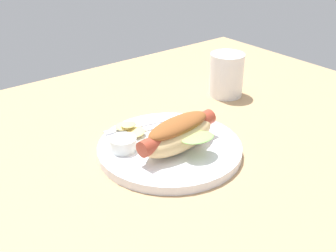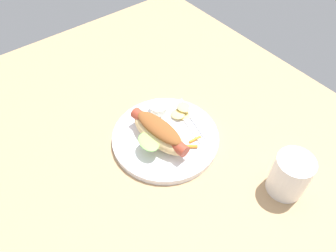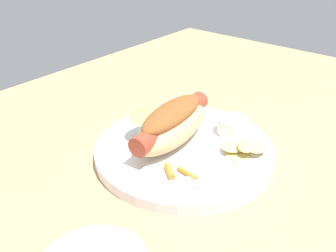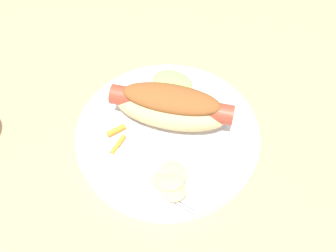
# 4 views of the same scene
# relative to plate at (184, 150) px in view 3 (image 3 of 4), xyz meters

# --- Properties ---
(ground_plane) EXTENTS (1.20, 0.90, 0.02)m
(ground_plane) POSITION_rel_plate_xyz_m (-0.01, -0.03, -0.02)
(ground_plane) COLOR tan
(plate) EXTENTS (0.26, 0.26, 0.02)m
(plate) POSITION_rel_plate_xyz_m (0.00, 0.00, 0.00)
(plate) COLOR white
(plate) RESTS_ON ground_plane
(hot_dog) EXTENTS (0.17, 0.10, 0.06)m
(hot_dog) POSITION_rel_plate_xyz_m (-0.00, 0.02, 0.04)
(hot_dog) COLOR #DBB77A
(hot_dog) RESTS_ON plate
(sauce_ramekin) EXTENTS (0.05, 0.05, 0.02)m
(sauce_ramekin) POSITION_rel_plate_xyz_m (0.08, -0.04, 0.02)
(sauce_ramekin) COLOR white
(sauce_ramekin) RESTS_ON plate
(fork) EXTENTS (0.15, 0.04, 0.00)m
(fork) POSITION_rel_plate_xyz_m (-0.00, -0.09, 0.01)
(fork) COLOR silver
(fork) RESTS_ON plate
(knife) EXTENTS (0.13, 0.04, 0.00)m
(knife) POSITION_rel_plate_xyz_m (-0.01, -0.07, 0.01)
(knife) COLOR silver
(knife) RESTS_ON plate
(chips_pile) EXTENTS (0.07, 0.07, 0.02)m
(chips_pile) POSITION_rel_plate_xyz_m (0.03, -0.08, 0.02)
(chips_pile) COLOR #DFC672
(chips_pile) RESTS_ON plate
(carrot_garnish) EXTENTS (0.03, 0.05, 0.01)m
(carrot_garnish) POSITION_rel_plate_xyz_m (-0.06, -0.04, 0.01)
(carrot_garnish) COLOR orange
(carrot_garnish) RESTS_ON plate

